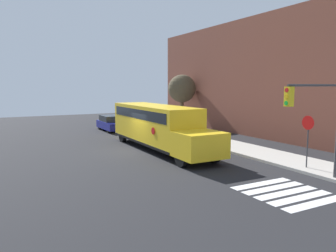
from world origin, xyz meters
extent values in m
plane|color=black|center=(0.00, 0.00, 0.00)|extent=(60.00, 60.00, 0.00)
cube|color=#B2ADA3|center=(0.00, 6.50, 0.07)|extent=(44.00, 3.00, 0.15)
cube|color=brown|center=(0.00, 13.00, 5.06)|extent=(32.00, 4.00, 10.11)
cube|color=white|center=(9.68, 2.00, 0.00)|extent=(0.50, 3.20, 0.01)
cube|color=white|center=(10.38, 2.00, 0.00)|extent=(0.50, 3.20, 0.01)
cube|color=white|center=(11.08, 2.00, 0.00)|extent=(0.50, 3.20, 0.01)
cube|color=white|center=(11.78, 2.00, 0.00)|extent=(0.50, 3.20, 0.01)
cube|color=white|center=(12.48, 2.00, 0.00)|extent=(0.50, 3.20, 0.01)
cube|color=yellow|center=(-0.22, 1.46, 1.73)|extent=(9.15, 2.50, 2.55)
cube|color=yellow|center=(5.48, 1.46, 1.15)|extent=(2.25, 2.50, 1.40)
cube|color=black|center=(-0.22, 1.46, 0.53)|extent=(9.15, 2.54, 0.16)
cube|color=black|center=(-0.22, 1.46, 2.45)|extent=(8.42, 2.53, 0.64)
cylinder|color=red|center=(2.29, 0.17, 1.60)|extent=(0.44, 0.02, 0.44)
cylinder|color=black|center=(5.37, 2.54, 0.50)|extent=(1.00, 0.30, 1.00)
cylinder|color=black|center=(5.37, 0.38, 0.50)|extent=(1.00, 0.30, 1.00)
cylinder|color=black|center=(-3.60, 2.54, 0.50)|extent=(1.00, 0.30, 1.00)
cylinder|color=black|center=(-3.60, 0.38, 0.50)|extent=(1.00, 0.30, 1.00)
cube|color=navy|center=(-10.16, 1.67, 0.56)|extent=(4.35, 1.74, 0.69)
cube|color=#1E2328|center=(-10.42, 1.67, 1.19)|extent=(2.43, 1.60, 0.56)
cylinder|color=black|center=(-8.73, 2.42, 0.32)|extent=(0.64, 0.22, 0.64)
cylinder|color=black|center=(-8.73, 0.92, 0.32)|extent=(0.64, 0.22, 0.64)
cylinder|color=black|center=(-11.60, 2.42, 0.32)|extent=(0.64, 0.22, 0.64)
cylinder|color=black|center=(-11.60, 0.92, 0.32)|extent=(0.64, 0.22, 0.64)
cylinder|color=#38383A|center=(9.00, 5.76, 1.26)|extent=(0.07, 0.07, 2.52)
cylinder|color=red|center=(9.00, 5.71, 2.48)|extent=(0.72, 0.03, 0.72)
cylinder|color=#38383A|center=(10.89, 3.69, 4.37)|extent=(0.10, 3.34, 0.10)
cube|color=yellow|center=(10.89, 2.12, 3.92)|extent=(0.28, 0.28, 0.80)
cylinder|color=red|center=(10.89, 1.97, 4.18)|extent=(0.18, 0.02, 0.18)
cylinder|color=#EAB214|center=(10.89, 1.97, 3.92)|extent=(0.18, 0.02, 0.18)
cylinder|color=green|center=(10.89, 1.97, 3.66)|extent=(0.18, 0.02, 0.18)
cylinder|color=brown|center=(-9.93, 9.47, 1.58)|extent=(0.39, 0.39, 3.17)
sphere|color=#4C422D|center=(-9.93, 9.47, 4.05)|extent=(2.95, 2.95, 2.95)
camera|label=1|loc=(20.20, -8.40, 4.35)|focal=35.00mm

